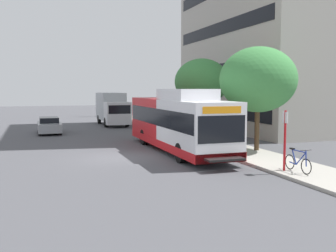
{
  "coord_description": "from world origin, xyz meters",
  "views": [
    {
      "loc": [
        -4.15,
        -20.46,
        3.65
      ],
      "look_at": [
        2.9,
        0.08,
        1.6
      ],
      "focal_mm": 42.05,
      "sensor_mm": 36.0,
      "label": 1
    }
  ],
  "objects_px": {
    "street_tree_near_stop": "(258,80)",
    "box_truck_background": "(112,108)",
    "bicycle_parked": "(298,162)",
    "street_tree_mid_block": "(202,82)",
    "transit_bus": "(177,122)",
    "bus_stop_sign_pole": "(285,136)",
    "parked_car_far_lane": "(49,125)"
  },
  "relations": [
    {
      "from": "street_tree_mid_block",
      "to": "parked_car_far_lane",
      "type": "relative_size",
      "value": 1.29
    },
    {
      "from": "transit_bus",
      "to": "bicycle_parked",
      "type": "xyz_separation_m",
      "value": [
        2.6,
        -7.7,
        -1.14
      ]
    },
    {
      "from": "bicycle_parked",
      "to": "street_tree_near_stop",
      "type": "bearing_deg",
      "value": 74.97
    },
    {
      "from": "street_tree_near_stop",
      "to": "parked_car_far_lane",
      "type": "bearing_deg",
      "value": 127.67
    },
    {
      "from": "bus_stop_sign_pole",
      "to": "street_tree_near_stop",
      "type": "bearing_deg",
      "value": 70.17
    },
    {
      "from": "bicycle_parked",
      "to": "street_tree_mid_block",
      "type": "height_order",
      "value": "street_tree_mid_block"
    },
    {
      "from": "bus_stop_sign_pole",
      "to": "street_tree_near_stop",
      "type": "relative_size",
      "value": 0.44
    },
    {
      "from": "bicycle_parked",
      "to": "street_tree_mid_block",
      "type": "distance_m",
      "value": 14.23
    },
    {
      "from": "parked_car_far_lane",
      "to": "street_tree_mid_block",
      "type": "bearing_deg",
      "value": -29.76
    },
    {
      "from": "transit_bus",
      "to": "bus_stop_sign_pole",
      "type": "bearing_deg",
      "value": -73.01
    },
    {
      "from": "bicycle_parked",
      "to": "street_tree_near_stop",
      "type": "height_order",
      "value": "street_tree_near_stop"
    },
    {
      "from": "bus_stop_sign_pole",
      "to": "street_tree_mid_block",
      "type": "height_order",
      "value": "street_tree_mid_block"
    },
    {
      "from": "bicycle_parked",
      "to": "box_truck_background",
      "type": "bearing_deg",
      "value": 96.62
    },
    {
      "from": "street_tree_near_stop",
      "to": "street_tree_mid_block",
      "type": "xyz_separation_m",
      "value": [
        0.0,
        7.9,
        0.01
      ]
    },
    {
      "from": "street_tree_near_stop",
      "to": "parked_car_far_lane",
      "type": "distance_m",
      "value": 18.2
    },
    {
      "from": "street_tree_mid_block",
      "to": "bicycle_parked",
      "type": "bearing_deg",
      "value": -96.48
    },
    {
      "from": "bicycle_parked",
      "to": "box_truck_background",
      "type": "relative_size",
      "value": 0.25
    },
    {
      "from": "street_tree_near_stop",
      "to": "box_truck_background",
      "type": "height_order",
      "value": "street_tree_near_stop"
    },
    {
      "from": "bus_stop_sign_pole",
      "to": "transit_bus",
      "type": "bearing_deg",
      "value": 106.99
    },
    {
      "from": "parked_car_far_lane",
      "to": "box_truck_background",
      "type": "height_order",
      "value": "box_truck_background"
    },
    {
      "from": "parked_car_far_lane",
      "to": "box_truck_background",
      "type": "distance_m",
      "value": 8.71
    },
    {
      "from": "bus_stop_sign_pole",
      "to": "bicycle_parked",
      "type": "bearing_deg",
      "value": -48.24
    },
    {
      "from": "bicycle_parked",
      "to": "street_tree_near_stop",
      "type": "relative_size",
      "value": 0.3
    },
    {
      "from": "bicycle_parked",
      "to": "box_truck_background",
      "type": "xyz_separation_m",
      "value": [
        -2.99,
        25.75,
        1.18
      ]
    },
    {
      "from": "transit_bus",
      "to": "bus_stop_sign_pole",
      "type": "xyz_separation_m",
      "value": [
        2.22,
        -7.27,
        -0.05
      ]
    },
    {
      "from": "bicycle_parked",
      "to": "street_tree_near_stop",
      "type": "distance_m",
      "value": 6.99
    },
    {
      "from": "parked_car_far_lane",
      "to": "box_truck_background",
      "type": "bearing_deg",
      "value": 42.47
    },
    {
      "from": "street_tree_near_stop",
      "to": "bicycle_parked",
      "type": "bearing_deg",
      "value": -105.03
    },
    {
      "from": "box_truck_background",
      "to": "street_tree_mid_block",
      "type": "bearing_deg",
      "value": -69.39
    },
    {
      "from": "transit_bus",
      "to": "street_tree_near_stop",
      "type": "relative_size",
      "value": 2.08
    },
    {
      "from": "street_tree_mid_block",
      "to": "box_truck_background",
      "type": "height_order",
      "value": "street_tree_mid_block"
    },
    {
      "from": "bus_stop_sign_pole",
      "to": "street_tree_mid_block",
      "type": "distance_m",
      "value": 13.63
    }
  ]
}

